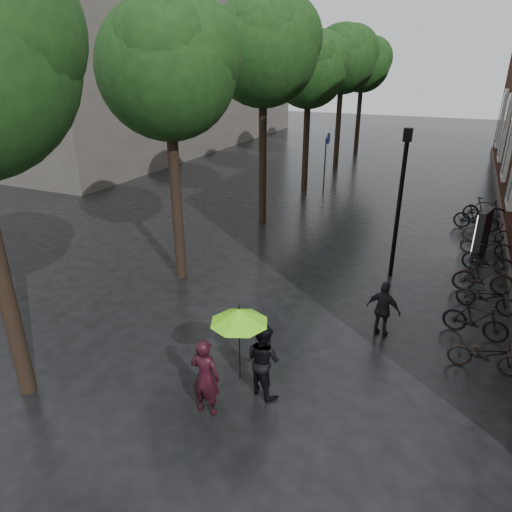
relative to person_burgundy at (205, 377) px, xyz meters
The scene contains 11 objects.
ground 2.17m from the person_burgundy, 81.81° to the right, with size 120.00×120.00×0.00m, color black.
bg_building 34.44m from the person_burgundy, 129.86° to the left, with size 16.00×30.00×14.00m, color #47423D.
street_trees 15.43m from the person_burgundy, 104.91° to the left, with size 4.33×34.03×8.91m.
person_burgundy is the anchor object (origin of this frame).
person_black 1.25m from the person_burgundy, 51.24° to the left, with size 0.78×0.60×1.60m, color black.
lime_umbrella 1.37m from the person_burgundy, 46.85° to the left, with size 1.12×1.12×1.65m.
pedestrian_walking 4.91m from the person_burgundy, 57.81° to the left, with size 0.86×0.36×1.47m, color black.
parked_bicycles 10.97m from the person_burgundy, 63.18° to the left, with size 2.14×11.97×1.04m.
ad_lightbox 11.80m from the person_burgundy, 65.81° to the left, with size 0.26×1.13×1.70m.
lamp_post 8.39m from the person_burgundy, 73.83° to the left, with size 0.24×0.24×4.63m.
cycle_sign 17.05m from the person_burgundy, 98.73° to the left, with size 0.16×0.56×3.10m.
Camera 1 is at (3.50, -4.05, 6.31)m, focal length 32.00 mm.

